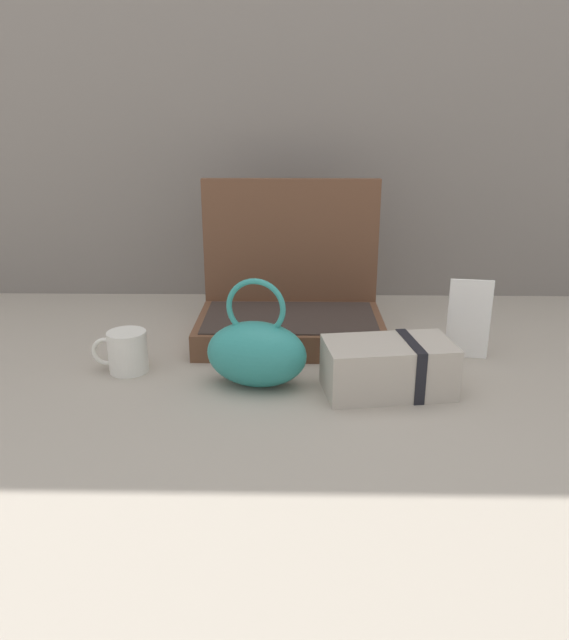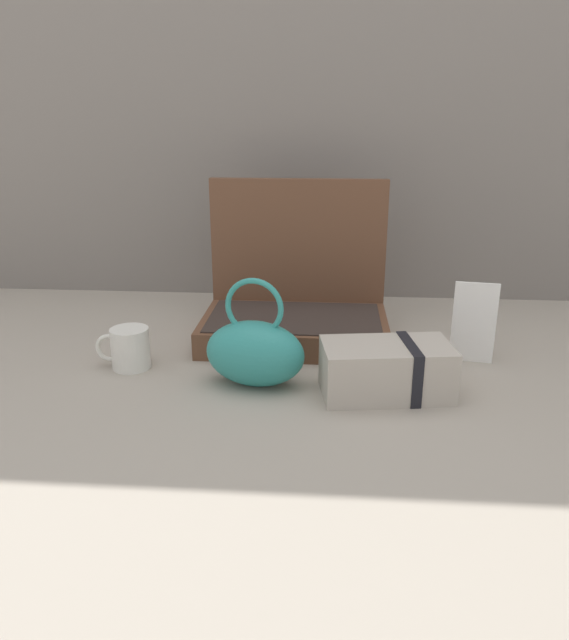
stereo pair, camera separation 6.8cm
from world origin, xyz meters
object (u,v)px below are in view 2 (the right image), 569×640
object	(u,v)px
open_suitcase	(296,302)
cream_toiletry_bag	(388,369)
coffee_mug	(129,348)
teal_pouch_handbag	(255,351)
info_card_left	(474,323)

from	to	relation	value
open_suitcase	cream_toiletry_bag	xyz separation A→B (m)	(0.20, -0.31, -0.03)
coffee_mug	open_suitcase	bearing A→B (deg)	33.34
open_suitcase	teal_pouch_handbag	bearing A→B (deg)	-102.50
open_suitcase	coffee_mug	bearing A→B (deg)	-146.66
teal_pouch_handbag	coffee_mug	bearing A→B (deg)	167.05
teal_pouch_handbag	coffee_mug	distance (m)	0.28
open_suitcase	cream_toiletry_bag	distance (m)	0.37
coffee_mug	info_card_left	world-z (taller)	info_card_left
teal_pouch_handbag	info_card_left	xyz separation A→B (m)	(0.45, 0.15, 0.02)
teal_pouch_handbag	coffee_mug	xyz separation A→B (m)	(-0.28, 0.06, -0.03)
open_suitcase	cream_toiletry_bag	world-z (taller)	open_suitcase
open_suitcase	info_card_left	bearing A→B (deg)	-18.81
teal_pouch_handbag	cream_toiletry_bag	xyz separation A→B (m)	(0.26, -0.02, -0.02)
cream_toiletry_bag	info_card_left	xyz separation A→B (m)	(0.20, 0.18, 0.04)
open_suitcase	coffee_mug	xyz separation A→B (m)	(-0.34, -0.22, -0.04)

